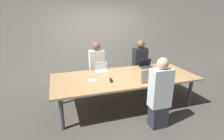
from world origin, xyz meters
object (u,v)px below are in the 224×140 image
Objects in this scene: laptop_far_right at (146,65)px; stapler at (111,80)px; bottle_near_midright at (155,75)px; laptop_far_midleft at (101,69)px; person_far_midleft at (97,68)px; laptop_near_midright at (147,78)px; person_far_right at (140,65)px; cup_near_midright at (157,78)px; person_near_midright at (160,95)px.

stapler is at bearing -149.79° from laptop_far_right.
laptop_far_midleft is at bearing 140.44° from bottle_near_midright.
person_far_midleft is 3.95× the size of laptop_near_midright.
person_far_right is at bearing 49.06° from stapler.
person_far_midleft is 1.76m from cup_near_midright.
laptop_far_midleft is at bearing 136.76° from cup_near_midright.
laptop_near_midright is at bearing -176.21° from cup_near_midright.
laptop_far_midleft is at bearing 99.24° from stapler.
laptop_near_midright is at bearing -61.19° from person_far_midleft.
person_far_right is (1.26, 0.38, -0.12)m from laptop_far_midleft.
laptop_far_right is at bearing 76.44° from bottle_near_midright.
person_near_midright reaches higher than laptop_far_midleft.
person_near_midright is 9.15× the size of stapler.
bottle_near_midright is 1.30× the size of stapler.
laptop_near_midright is (0.77, -0.98, 0.01)m from laptop_far_midleft.
stapler is (-1.24, -1.10, 0.08)m from person_far_right.
person_far_midleft reaches higher than cup_near_midright.
person_far_right is at bearing 80.07° from cup_near_midright.
cup_near_midright is at bearing -99.93° from person_far_right.
person_far_midleft is 1.28m from person_far_right.
laptop_far_right is at bearing -116.09° from laptop_near_midright.
laptop_near_midright is 2.34× the size of stapler.
laptop_far_midleft is 1.70m from person_near_midright.
laptop_far_right is 0.41m from person_far_right.
laptop_far_right is at bearing -108.19° from person_near_midright.
laptop_far_midleft reaches higher than bottle_near_midright.
person_far_midleft reaches higher than laptop_far_right.
laptop_far_right is 2.31× the size of stapler.
laptop_far_right is 1.78× the size of bottle_near_midright.
person_far_midleft is at bearing 99.40° from stapler.
person_near_midright is at bearing -116.87° from cup_near_midright.
laptop_near_midright is (-0.47, -0.97, 0.01)m from laptop_far_right.
cup_near_midright is at bearing -102.69° from laptop_far_right.
laptop_near_midright is 0.79m from stapler.
stapler is at bearing 166.58° from cup_near_midright.
cup_near_midright is at bearing -116.87° from person_near_midright.
person_near_midright is at bearing -40.07° from stapler.
person_far_midleft is at bearing 126.51° from cup_near_midright.
laptop_far_right is at bearing -20.25° from person_far_midleft.
laptop_far_right is (1.24, -0.02, -0.00)m from laptop_far_midleft.
person_far_right is 16.97× the size of cup_near_midright.
cup_near_midright is (0.26, 0.02, -0.04)m from laptop_near_midright.
bottle_near_midright is (-0.20, -0.84, 0.02)m from laptop_far_right.
stapler is (-1.01, 0.13, -0.06)m from bottle_near_midright.
person_near_midright is at bearing -68.65° from person_far_midleft.
stapler is (-0.74, 0.26, -0.05)m from laptop_near_midright.
laptop_near_midright is 0.55m from person_near_midright.
bottle_near_midright is at bearing -0.01° from stapler.
person_near_midright is 1.08m from stapler.
cup_near_midright is (-0.21, -0.95, -0.02)m from laptop_far_right.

